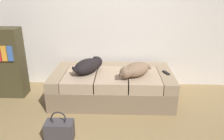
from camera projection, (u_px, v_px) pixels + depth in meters
back_wall at (113, 4)px, 3.68m from camera, size 6.40×0.10×2.80m
couch at (112, 85)px, 3.52m from camera, size 1.82×0.95×0.45m
dog_dark at (89, 66)px, 3.38m from camera, size 0.49×0.59×0.22m
dog_tan at (135, 70)px, 3.22m from camera, size 0.53×0.49×0.20m
tv_remote at (166, 73)px, 3.37m from camera, size 0.10×0.16×0.02m
handbag at (60, 131)px, 2.60m from camera, size 0.32×0.18×0.38m
bookshelf at (5, 63)px, 3.53m from camera, size 0.56×0.30×1.10m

